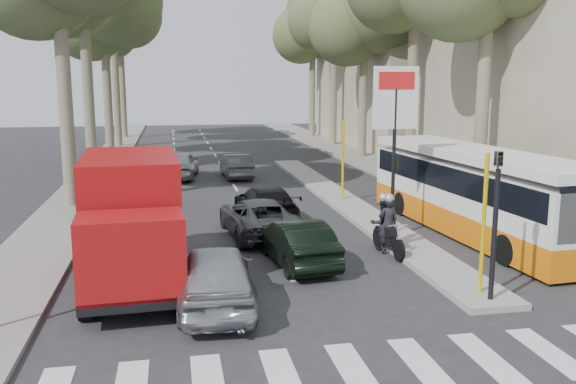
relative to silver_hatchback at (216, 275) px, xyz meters
name	(u,v)px	position (x,y,z in m)	size (l,w,h in m)	color
ground	(337,293)	(2.99, 0.33, -0.74)	(120.00, 120.00, 0.00)	#28282B
sidewalk_right	(362,158)	(11.59, 25.33, -0.68)	(3.20, 70.00, 0.12)	gray
median_left	(109,159)	(-5.01, 28.33, -0.68)	(2.40, 64.00, 0.12)	gray
traffic_island	(342,200)	(6.24, 11.33, -0.66)	(1.50, 26.00, 0.16)	gray
building_far	(412,45)	(18.49, 34.33, 7.26)	(11.00, 20.00, 16.00)	#B7A88E
billboard	(395,126)	(6.24, 5.33, 2.97)	(1.50, 12.10, 5.60)	yellow
traffic_light_island	(496,200)	(6.24, -1.17, 1.75)	(0.16, 0.41, 3.60)	black
tree_l_c	(105,3)	(-4.78, 28.45, 9.30)	(7.40, 7.20, 13.71)	#6B604C
tree_l_e	(121,17)	(-4.98, 44.45, 9.99)	(7.40, 7.20, 14.49)	#6B604C
tree_r_c	(366,11)	(12.02, 26.45, 8.96)	(7.40, 7.20, 13.32)	#6B604C
tree_r_d	(336,4)	(12.12, 34.45, 10.34)	(7.40, 7.20, 14.88)	#6B604C
tree_r_e	(314,23)	(12.22, 42.45, 9.65)	(7.40, 7.20, 14.10)	#6B604C
silver_hatchback	(216,275)	(0.00, 0.00, 0.00)	(1.74, 4.32, 1.47)	#AEB0B6
dark_hatchback	(297,242)	(2.49, 2.87, -0.09)	(1.37, 3.92, 1.29)	black
queue_car_a	(258,217)	(1.89, 6.33, -0.10)	(2.10, 4.56, 1.27)	#46484D
queue_car_b	(266,203)	(2.49, 8.56, -0.08)	(1.83, 4.49, 1.30)	black
queue_car_c	(180,164)	(-0.51, 19.29, 0.02)	(1.79, 4.44, 1.51)	#A6A7AE
queue_car_d	(236,166)	(2.49, 18.95, -0.10)	(1.36, 3.89, 1.28)	#47484E
queue_car_e	(116,193)	(-3.12, 11.26, 0.00)	(2.07, 5.09, 1.48)	black
red_truck	(132,218)	(-1.95, 2.02, 0.98)	(2.63, 6.22, 3.25)	black
city_bus	(475,189)	(9.12, 5.24, 0.79)	(3.14, 11.17, 2.91)	orange
motorcycle	(386,225)	(5.37, 3.57, 0.11)	(0.81, 2.18, 1.85)	black
pedestrian_near	(468,192)	(10.19, 7.76, 0.19)	(0.95, 0.47, 1.62)	#41334C
pedestrian_far	(513,196)	(11.43, 6.66, 0.20)	(1.06, 0.47, 1.64)	brown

